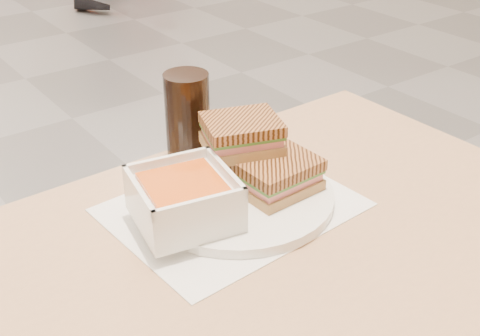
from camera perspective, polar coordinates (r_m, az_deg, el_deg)
tray_liner at (r=0.95m, az=-0.70°, el=-3.58°), size 0.36×0.29×0.00m
plate at (r=0.96m, az=-0.28°, el=-2.51°), size 0.30×0.30×0.02m
soup_bowl at (r=0.88m, az=-5.11°, el=-2.99°), size 0.16×0.16×0.07m
panini_lower at (r=0.95m, az=3.37°, el=-0.61°), size 0.12×0.10×0.05m
panini_upper at (r=0.95m, az=0.17°, el=3.09°), size 0.14×0.13×0.05m
cola_glass at (r=1.04m, az=-4.78°, el=4.44°), size 0.07×0.07×0.16m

